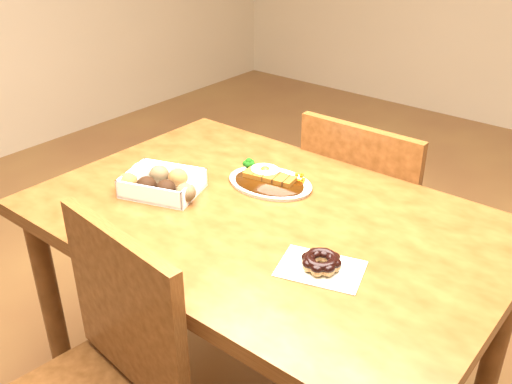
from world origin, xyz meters
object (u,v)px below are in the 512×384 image
Objects in this scene: table at (265,247)px; pon_de_ring at (321,262)px; katsu_curry_plate at (269,180)px; donut_box at (160,183)px; chair_far at (370,224)px.

pon_de_ring is at bearing -24.57° from table.
katsu_curry_plate is 0.30m from donut_box.
katsu_curry_plate is (-0.13, -0.40, 0.28)m from chair_far.
table is 0.20m from katsu_curry_plate.
chair_far is 0.50m from katsu_curry_plate.
table is at bearing 15.97° from donut_box.
chair_far reaches higher than pon_de_ring.
donut_box is at bearing -132.15° from katsu_curry_plate.
chair_far is 0.76m from donut_box.
pon_de_ring is (0.21, -0.64, 0.29)m from chair_far.
pon_de_ring is at bearing -2.64° from donut_box.
donut_box is at bearing 61.50° from chair_far.
chair_far is at bearing 72.36° from katsu_curry_plate.
katsu_curry_plate is 1.07× the size of donut_box.
donut_box is (-0.30, -0.09, 0.13)m from table.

